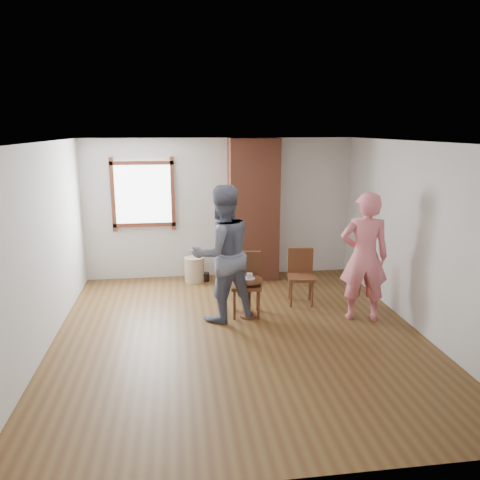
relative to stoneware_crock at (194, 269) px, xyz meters
name	(u,v)px	position (x,y,z in m)	size (l,w,h in m)	color
ground	(239,335)	(0.52, -2.40, -0.23)	(5.50, 5.50, 0.00)	brown
room_shell	(230,198)	(0.46, -1.79, 1.58)	(5.04, 5.52, 2.62)	silver
brick_chimney	(253,210)	(1.12, 0.10, 1.07)	(0.90, 0.50, 2.60)	#9E5138
stoneware_crock	(194,269)	(0.00, 0.00, 0.00)	(0.36, 0.36, 0.46)	#BEAC89
dark_pot	(205,277)	(0.20, 0.00, -0.15)	(0.16, 0.16, 0.16)	black
dining_chair_left	(246,280)	(0.72, -1.63, 0.30)	(0.49, 0.49, 0.95)	brown
dining_chair_right	(301,273)	(1.67, -1.27, 0.26)	(0.47, 0.47, 0.88)	brown
side_table	(249,291)	(0.74, -1.77, 0.17)	(0.40, 0.40, 0.60)	brown
cake_plate	(249,278)	(0.74, -1.77, 0.37)	(0.18, 0.18, 0.01)	white
cake_slice	(250,276)	(0.75, -1.77, 0.41)	(0.08, 0.07, 0.06)	white
man	(222,254)	(0.34, -1.79, 0.77)	(0.97, 0.76, 2.00)	#121932
person_pink	(364,257)	(2.39, -2.08, 0.72)	(0.70, 0.46, 1.91)	pink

